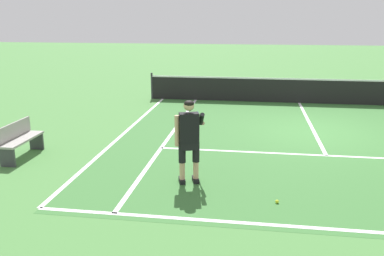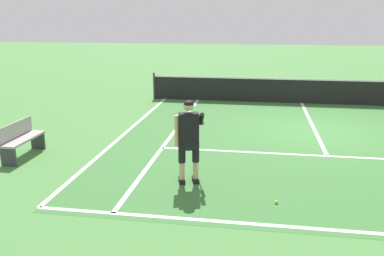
{
  "view_description": "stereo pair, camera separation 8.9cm",
  "coord_description": "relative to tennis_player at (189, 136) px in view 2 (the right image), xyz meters",
  "views": [
    {
      "loc": [
        -1.84,
        -12.05,
        3.26
      ],
      "look_at": [
        -3.05,
        -4.01,
        1.05
      ],
      "focal_mm": 38.19,
      "sensor_mm": 36.0,
      "label": 1
    },
    {
      "loc": [
        -1.76,
        -12.03,
        3.26
      ],
      "look_at": [
        -3.05,
        -4.01,
        1.05
      ],
      "focal_mm": 38.19,
      "sensor_mm": 36.0,
      "label": 2
    }
  ],
  "objects": [
    {
      "name": "ground_plane",
      "position": [
        3.05,
        4.38,
        -0.99
      ],
      "size": [
        80.0,
        80.0,
        0.0
      ],
      "primitive_type": "plane",
      "color": "#477F3D"
    },
    {
      "name": "court_inner_surface",
      "position": [
        3.05,
        3.48,
        -0.99
      ],
      "size": [
        10.98,
        10.49,
        0.0
      ],
      "primitive_type": "cube",
      "color": "#387033",
      "rests_on": "ground"
    },
    {
      "name": "line_baseline",
      "position": [
        3.05,
        -1.56,
        -0.99
      ],
      "size": [
        10.98,
        0.1,
        0.01
      ],
      "primitive_type": "cube",
      "color": "white",
      "rests_on": "ground"
    },
    {
      "name": "line_service",
      "position": [
        3.05,
        2.13,
        -0.99
      ],
      "size": [
        8.23,
        0.1,
        0.01
      ],
      "primitive_type": "cube",
      "color": "white",
      "rests_on": "ground"
    },
    {
      "name": "line_centre_service",
      "position": [
        3.05,
        5.33,
        -0.99
      ],
      "size": [
        0.1,
        6.4,
        0.01
      ],
      "primitive_type": "cube",
      "color": "white",
      "rests_on": "ground"
    },
    {
      "name": "line_singles_left",
      "position": [
        -1.06,
        3.48,
        -0.99
      ],
      "size": [
        0.1,
        10.09,
        0.01
      ],
      "primitive_type": "cube",
      "color": "white",
      "rests_on": "ground"
    },
    {
      "name": "line_doubles_left",
      "position": [
        -2.44,
        3.48,
        -0.99
      ],
      "size": [
        0.1,
        10.09,
        0.01
      ],
      "primitive_type": "cube",
      "color": "white",
      "rests_on": "ground"
    },
    {
      "name": "tennis_net",
      "position": [
        3.05,
        8.53,
        -0.49
      ],
      "size": [
        11.96,
        0.08,
        1.07
      ],
      "color": "#333338",
      "rests_on": "ground"
    },
    {
      "name": "tennis_player",
      "position": [
        0.0,
        0.0,
        0.0
      ],
      "size": [
        0.58,
        1.22,
        1.71
      ],
      "color": "black",
      "rests_on": "ground"
    },
    {
      "name": "tennis_ball_near_feet",
      "position": [
        1.73,
        -0.73,
        -0.96
      ],
      "size": [
        0.07,
        0.07,
        0.07
      ],
      "primitive_type": "sphere",
      "color": "#CCE02D",
      "rests_on": "ground"
    },
    {
      "name": "courtside_bench",
      "position": [
        -4.24,
        0.92,
        -0.54
      ],
      "size": [
        0.4,
        1.4,
        0.85
      ],
      "color": "#9E9993",
      "rests_on": "ground"
    }
  ]
}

